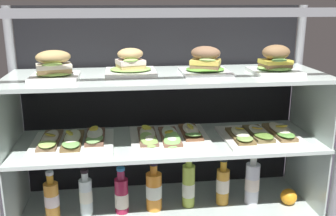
# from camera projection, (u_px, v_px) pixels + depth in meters

# --- Properties ---
(ground_plane) EXTENTS (6.00, 6.00, 0.02)m
(ground_plane) POSITION_uv_depth(u_px,v_px,m) (168.00, 215.00, 1.80)
(ground_plane) COLOR #2C2830
(ground_plane) RESTS_ON ground
(case_base_deck) EXTENTS (1.40, 0.48, 0.03)m
(case_base_deck) POSITION_uv_depth(u_px,v_px,m) (168.00, 210.00, 1.79)
(case_base_deck) COLOR #B0BEB9
(case_base_deck) RESTS_ON ground
(case_frame) EXTENTS (1.40, 0.48, 0.93)m
(case_frame) POSITION_uv_depth(u_px,v_px,m) (165.00, 100.00, 1.77)
(case_frame) COLOR gray
(case_frame) RESTS_ON ground
(riser_lower_tier) EXTENTS (1.32, 0.40, 0.31)m
(riser_lower_tier) POSITION_uv_depth(u_px,v_px,m) (168.00, 176.00, 1.74)
(riser_lower_tier) COLOR silver
(riser_lower_tier) RESTS_ON case_base_deck
(shelf_lower_glass) EXTENTS (1.34, 0.42, 0.02)m
(shelf_lower_glass) POSITION_uv_depth(u_px,v_px,m) (168.00, 142.00, 1.70)
(shelf_lower_glass) COLOR silver
(shelf_lower_glass) RESTS_ON riser_lower_tier
(riser_upper_tier) EXTENTS (1.32, 0.40, 0.28)m
(riser_upper_tier) POSITION_uv_depth(u_px,v_px,m) (168.00, 110.00, 1.66)
(riser_upper_tier) COLOR silver
(riser_upper_tier) RESTS_ON shelf_lower_glass
(shelf_upper_glass) EXTENTS (1.34, 0.42, 0.02)m
(shelf_upper_glass) POSITION_uv_depth(u_px,v_px,m) (168.00, 76.00, 1.62)
(shelf_upper_glass) COLOR silver
(shelf_upper_glass) RESTS_ON riser_upper_tier
(plated_roll_sandwich_far_left) EXTENTS (0.18, 0.18, 0.11)m
(plated_roll_sandwich_far_left) POSITION_uv_depth(u_px,v_px,m) (54.00, 68.00, 1.50)
(plated_roll_sandwich_far_left) COLOR white
(plated_roll_sandwich_far_left) RESTS_ON shelf_upper_glass
(plated_roll_sandwich_left_of_center) EXTENTS (0.21, 0.21, 0.11)m
(plated_roll_sandwich_left_of_center) POSITION_uv_depth(u_px,v_px,m) (131.00, 65.00, 1.61)
(plated_roll_sandwich_left_of_center) COLOR white
(plated_roll_sandwich_left_of_center) RESTS_ON shelf_upper_glass
(plated_roll_sandwich_near_left_corner) EXTENTS (0.20, 0.20, 0.12)m
(plated_roll_sandwich_near_left_corner) POSITION_uv_depth(u_px,v_px,m) (205.00, 63.00, 1.63)
(plated_roll_sandwich_near_left_corner) COLOR white
(plated_roll_sandwich_near_left_corner) RESTS_ON shelf_upper_glass
(plated_roll_sandwich_mid_left) EXTENTS (0.19, 0.19, 0.12)m
(plated_roll_sandwich_mid_left) POSITION_uv_depth(u_px,v_px,m) (275.00, 63.00, 1.62)
(plated_roll_sandwich_mid_left) COLOR white
(plated_roll_sandwich_mid_left) RESTS_ON shelf_upper_glass
(open_sandwich_tray_near_left_corner) EXTENTS (0.34, 0.31, 0.06)m
(open_sandwich_tray_near_left_corner) POSITION_uv_depth(u_px,v_px,m) (73.00, 141.00, 1.63)
(open_sandwich_tray_near_left_corner) COLOR white
(open_sandwich_tray_near_left_corner) RESTS_ON shelf_lower_glass
(open_sandwich_tray_right_of_center) EXTENTS (0.34, 0.31, 0.06)m
(open_sandwich_tray_right_of_center) POSITION_uv_depth(u_px,v_px,m) (169.00, 136.00, 1.69)
(open_sandwich_tray_right_of_center) COLOR white
(open_sandwich_tray_right_of_center) RESTS_ON shelf_lower_glass
(open_sandwich_tray_center) EXTENTS (0.34, 0.31, 0.06)m
(open_sandwich_tray_center) POSITION_uv_depth(u_px,v_px,m) (261.00, 135.00, 1.71)
(open_sandwich_tray_center) COLOR white
(open_sandwich_tray_center) RESTS_ON shelf_lower_glass
(juice_bottle_front_middle) EXTENTS (0.06, 0.06, 0.21)m
(juice_bottle_front_middle) POSITION_uv_depth(u_px,v_px,m) (52.00, 199.00, 1.69)
(juice_bottle_front_middle) COLOR gold
(juice_bottle_front_middle) RESTS_ON case_base_deck
(juice_bottle_back_center) EXTENTS (0.06, 0.06, 0.21)m
(juice_bottle_back_center) POSITION_uv_depth(u_px,v_px,m) (86.00, 195.00, 1.70)
(juice_bottle_back_center) COLOR white
(juice_bottle_back_center) RESTS_ON case_base_deck
(juice_bottle_tucked_behind) EXTENTS (0.06, 0.06, 0.22)m
(juice_bottle_tucked_behind) POSITION_uv_depth(u_px,v_px,m) (122.00, 195.00, 1.72)
(juice_bottle_tucked_behind) COLOR maroon
(juice_bottle_tucked_behind) RESTS_ON case_base_deck
(juice_bottle_near_post) EXTENTS (0.07, 0.07, 0.23)m
(juice_bottle_near_post) POSITION_uv_depth(u_px,v_px,m) (154.00, 190.00, 1.74)
(juice_bottle_near_post) COLOR orange
(juice_bottle_near_post) RESTS_ON case_base_deck
(juice_bottle_front_second) EXTENTS (0.06, 0.06, 0.26)m
(juice_bottle_front_second) POSITION_uv_depth(u_px,v_px,m) (189.00, 186.00, 1.76)
(juice_bottle_front_second) COLOR #AEC748
(juice_bottle_front_second) RESTS_ON case_base_deck
(juice_bottle_back_left) EXTENTS (0.06, 0.06, 0.23)m
(juice_bottle_back_left) POSITION_uv_depth(u_px,v_px,m) (223.00, 185.00, 1.79)
(juice_bottle_back_left) COLOR gold
(juice_bottle_back_left) RESTS_ON case_base_deck
(juice_bottle_front_fourth) EXTENTS (0.07, 0.07, 0.25)m
(juice_bottle_front_fourth) POSITION_uv_depth(u_px,v_px,m) (252.00, 182.00, 1.80)
(juice_bottle_front_fourth) COLOR white
(juice_bottle_front_fourth) RESTS_ON case_base_deck
(orange_fruit_beside_bottles) EXTENTS (0.08, 0.08, 0.08)m
(orange_fruit_beside_bottles) POSITION_uv_depth(u_px,v_px,m) (289.00, 197.00, 1.80)
(orange_fruit_beside_bottles) COLOR orange
(orange_fruit_beside_bottles) RESTS_ON case_base_deck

